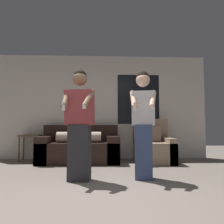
{
  "coord_description": "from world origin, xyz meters",
  "views": [
    {
      "loc": [
        0.11,
        -2.38,
        0.83
      ],
      "look_at": [
        0.26,
        1.08,
        1.06
      ],
      "focal_mm": 35.0,
      "sensor_mm": 36.0,
      "label": 1
    }
  ],
  "objects_px": {
    "person_left": "(80,123)",
    "couch": "(80,148)",
    "armchair": "(153,148)",
    "person_right": "(143,122)",
    "side_table": "(30,139)"
  },
  "relations": [
    {
      "from": "armchair",
      "to": "person_right",
      "type": "bearing_deg",
      "value": -108.22
    },
    {
      "from": "armchair",
      "to": "side_table",
      "type": "xyz_separation_m",
      "value": [
        -2.98,
        0.37,
        0.18
      ]
    },
    {
      "from": "person_left",
      "to": "person_right",
      "type": "xyz_separation_m",
      "value": [
        1.01,
        0.06,
        0.02
      ]
    },
    {
      "from": "side_table",
      "to": "person_left",
      "type": "height_order",
      "value": "person_left"
    },
    {
      "from": "person_right",
      "to": "couch",
      "type": "bearing_deg",
      "value": 124.54
    },
    {
      "from": "armchair",
      "to": "person_left",
      "type": "xyz_separation_m",
      "value": [
        -1.55,
        -1.69,
        0.55
      ]
    },
    {
      "from": "couch",
      "to": "person_right",
      "type": "bearing_deg",
      "value": -55.46
    },
    {
      "from": "side_table",
      "to": "person_left",
      "type": "distance_m",
      "value": 2.53
    },
    {
      "from": "person_left",
      "to": "couch",
      "type": "bearing_deg",
      "value": 95.71
    },
    {
      "from": "armchair",
      "to": "person_right",
      "type": "relative_size",
      "value": 0.59
    },
    {
      "from": "couch",
      "to": "person_left",
      "type": "bearing_deg",
      "value": -84.29
    },
    {
      "from": "couch",
      "to": "person_right",
      "type": "distance_m",
      "value": 2.18
    },
    {
      "from": "side_table",
      "to": "person_left",
      "type": "relative_size",
      "value": 0.45
    },
    {
      "from": "couch",
      "to": "side_table",
      "type": "relative_size",
      "value": 2.36
    },
    {
      "from": "couch",
      "to": "person_right",
      "type": "relative_size",
      "value": 1.06
    }
  ]
}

